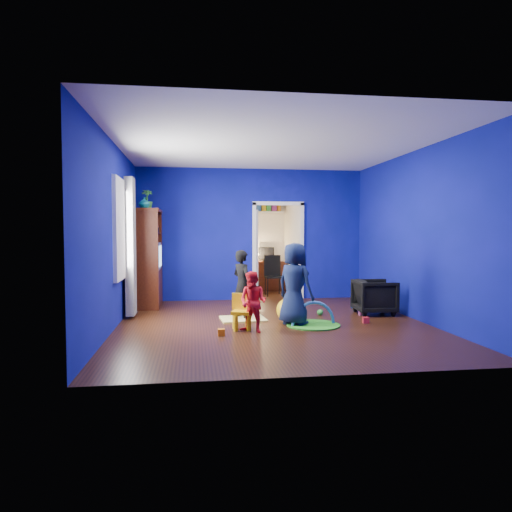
{
  "coord_description": "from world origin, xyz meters",
  "views": [
    {
      "loc": [
        -1.28,
        -7.3,
        1.5
      ],
      "look_at": [
        -0.22,
        0.4,
        1.09
      ],
      "focal_mm": 32.0,
      "sensor_mm": 36.0,
      "label": 1
    }
  ],
  "objects": [
    {
      "name": "child_black",
      "position": [
        -0.45,
        0.51,
        0.6
      ],
      "size": [
        0.48,
        0.52,
        1.2
      ],
      "primitive_type": "imported",
      "rotation": [
        0.0,
        0.0,
        2.13
      ],
      "color": "black",
      "rests_on": "floor"
    },
    {
      "name": "kid_chair",
      "position": [
        -0.55,
        -0.38,
        0.25
      ],
      "size": [
        0.36,
        0.36,
        0.5
      ],
      "primitive_type": "cube",
      "rotation": [
        0.0,
        0.0,
        -0.33
      ],
      "color": "yellow",
      "rests_on": "floor"
    },
    {
      "name": "crt_tv",
      "position": [
        -2.18,
        2.09,
        1.02
      ],
      "size": [
        0.46,
        0.7,
        0.54
      ],
      "primitive_type": "cube",
      "color": "silver",
      "rests_on": "tv_armoire"
    },
    {
      "name": "toy_2",
      "position": [
        -0.89,
        -0.75,
        0.05
      ],
      "size": [
        0.1,
        0.08,
        0.1
      ],
      "primitive_type": "cube",
      "color": "orange",
      "rests_on": "floor"
    },
    {
      "name": "wall_front",
      "position": [
        0.0,
        -2.75,
        1.45
      ],
      "size": [
        5.0,
        0.02,
        2.9
      ],
      "primitive_type": "cube",
      "color": "navy",
      "rests_on": "floor"
    },
    {
      "name": "child_navy",
      "position": [
        0.34,
        -0.13,
        0.67
      ],
      "size": [
        0.74,
        0.77,
        1.33
      ],
      "primitive_type": "imported",
      "rotation": [
        0.0,
        0.0,
        2.26
      ],
      "color": "#0F123A",
      "rests_on": "floor"
    },
    {
      "name": "yellow_blanket",
      "position": [
        -0.45,
        0.41,
        0.01
      ],
      "size": [
        0.79,
        0.65,
        0.03
      ],
      "primitive_type": "cube",
      "rotation": [
        0.0,
        0.0,
        0.07
      ],
      "color": "#F2E07A",
      "rests_on": "floor"
    },
    {
      "name": "tv_armoire",
      "position": [
        -2.22,
        2.09,
        0.98
      ],
      "size": [
        0.58,
        1.14,
        1.96
      ],
      "primitive_type": "cube",
      "color": "#3B0F09",
      "rests_on": "floor"
    },
    {
      "name": "toy_0",
      "position": [
        1.53,
        -0.16,
        0.05
      ],
      "size": [
        0.1,
        0.08,
        0.1
      ],
      "primitive_type": "cube",
      "color": "red",
      "rests_on": "floor"
    },
    {
      "name": "wall_back",
      "position": [
        0.0,
        2.75,
        1.45
      ],
      "size": [
        5.0,
        0.02,
        2.9
      ],
      "primitive_type": "cube",
      "color": "navy",
      "rests_on": "floor"
    },
    {
      "name": "toddler_red",
      "position": [
        -0.4,
        -0.58,
        0.46
      ],
      "size": [
        0.56,
        0.54,
        0.92
      ],
      "primitive_type": "imported",
      "rotation": [
        0.0,
        0.0,
        -0.62
      ],
      "color": "#B11B12",
      "rests_on": "floor"
    },
    {
      "name": "desk_lamp",
      "position": [
        0.32,
        4.32,
        0.93
      ],
      "size": [
        0.14,
        0.14,
        0.14
      ],
      "primitive_type": "sphere",
      "color": "#FFD88C",
      "rests_on": "study_desk"
    },
    {
      "name": "folding_chair",
      "position": [
        0.6,
        3.3,
        0.46
      ],
      "size": [
        0.4,
        0.4,
        0.92
      ],
      "primitive_type": "cube",
      "color": "black",
      "rests_on": "floor"
    },
    {
      "name": "study_desk",
      "position": [
        0.6,
        4.26,
        0.38
      ],
      "size": [
        0.88,
        0.44,
        0.75
      ],
      "primitive_type": "cube",
      "color": "#3D140A",
      "rests_on": "floor"
    },
    {
      "name": "toy_1",
      "position": [
        1.83,
        1.24,
        0.06
      ],
      "size": [
        0.11,
        0.11,
        0.11
      ],
      "primitive_type": "sphere",
      "color": "blue",
      "rests_on": "floor"
    },
    {
      "name": "wall_right",
      "position": [
        2.5,
        0.0,
        1.45
      ],
      "size": [
        0.02,
        5.5,
        2.9
      ],
      "primitive_type": "cube",
      "color": "navy",
      "rests_on": "floor"
    },
    {
      "name": "hopper_ball",
      "position": [
        0.29,
        0.12,
        0.2
      ],
      "size": [
        0.4,
        0.4,
        0.4
      ],
      "primitive_type": "sphere",
      "color": "yellow",
      "rests_on": "floor"
    },
    {
      "name": "armchair",
      "position": [
        2.01,
        0.63,
        0.32
      ],
      "size": [
        0.73,
        0.71,
        0.64
      ],
      "primitive_type": "imported",
      "rotation": [
        0.0,
        0.0,
        1.53
      ],
      "color": "black",
      "rests_on": "floor"
    },
    {
      "name": "desk_monitor",
      "position": [
        0.6,
        4.38,
        0.95
      ],
      "size": [
        0.4,
        0.05,
        0.32
      ],
      "primitive_type": "cube",
      "color": "black",
      "rests_on": "study_desk"
    },
    {
      "name": "toy_3",
      "position": [
        0.98,
        0.64,
        0.06
      ],
      "size": [
        0.11,
        0.11,
        0.11
      ],
      "primitive_type": "sphere",
      "color": "green",
      "rests_on": "floor"
    },
    {
      "name": "play_mat",
      "position": [
        0.62,
        -0.24,
        0.01
      ],
      "size": [
        0.85,
        0.85,
        0.02
      ],
      "primitive_type": "cylinder",
      "color": "#469F23",
      "rests_on": "floor"
    },
    {
      "name": "toy_4",
      "position": [
        1.73,
        0.55,
        0.05
      ],
      "size": [
        0.1,
        0.08,
        0.1
      ],
      "primitive_type": "cube",
      "color": "#C24896",
      "rests_on": "floor"
    },
    {
      "name": "floor",
      "position": [
        0.0,
        0.0,
        0.0
      ],
      "size": [
        5.0,
        5.5,
        0.01
      ],
      "primitive_type": "cube",
      "color": "black",
      "rests_on": "ground"
    },
    {
      "name": "vase",
      "position": [
        -2.22,
        1.79,
        2.07
      ],
      "size": [
        0.26,
        0.26,
        0.22
      ],
      "primitive_type": "imported",
      "rotation": [
        0.0,
        0.0,
        -0.26
      ],
      "color": "#0B4A5C",
      "rests_on": "tv_armoire"
    },
    {
      "name": "window_left",
      "position": [
        -2.48,
        0.35,
        1.55
      ],
      "size": [
        0.03,
        0.95,
        1.55
      ],
      "primitive_type": "cube",
      "color": "white",
      "rests_on": "wall_left"
    },
    {
      "name": "alcove",
      "position": [
        0.6,
        3.62,
        1.25
      ],
      "size": [
        1.0,
        1.75,
        2.5
      ],
      "primitive_type": null,
      "color": "silver",
      "rests_on": "floor"
    },
    {
      "name": "book_shelf",
      "position": [
        0.6,
        4.37,
        2.02
      ],
      "size": [
        0.88,
        0.24,
        0.04
      ],
      "primitive_type": "cube",
      "color": "white",
      "rests_on": "study_desk"
    },
    {
      "name": "doorway",
      "position": [
        0.6,
        2.75,
        1.05
      ],
      "size": [
        1.16,
        0.1,
        2.1
      ],
      "primitive_type": "cube",
      "color": "white",
      "rests_on": "floor"
    },
    {
      "name": "potted_plant",
      "position": [
        -2.22,
        2.31,
        2.17
      ],
      "size": [
        0.28,
        0.28,
        0.42
      ],
      "primitive_type": "imported",
      "rotation": [
        0.0,
        0.0,
        0.22
      ],
      "color": "#338631",
      "rests_on": "tv_armoire"
    },
    {
      "name": "curtain",
      "position": [
        -2.37,
        0.9,
        1.25
      ],
      "size": [
        0.14,
        0.42,
        2.4
      ],
      "primitive_type": "cube",
      "color": "slate",
      "rests_on": "floor"
    },
    {
      "name": "ceiling",
      "position": [
        0.0,
        0.0,
        2.9
      ],
      "size": [
        5.0,
        5.5,
        0.01
      ],
      "primitive_type": "cube",
      "color": "white",
      "rests_on": "wall_back"
    },
    {
      "name": "toy_arch",
      "position": [
        0.62,
        -0.24,
        0.02
      ],
      "size": [
        0.76,
        0.19,
        0.77
      ],
      "primitive_type": "torus",
      "rotation": [
        1.57,
        0.0,
        0.18
      ],
      "color": "#3F8CD8",
      "rests_on": "floor"
    },
    {
      "name": "wall_left",
      "position": [
        -2.5,
        0.0,
        1.45
      ],
      "size": [
        0.02,
        5.5,
        2.9
      ],
      "primitive_type": "cube",
      "color": "navy",
      "rests_on": "floor"
    }
  ]
}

